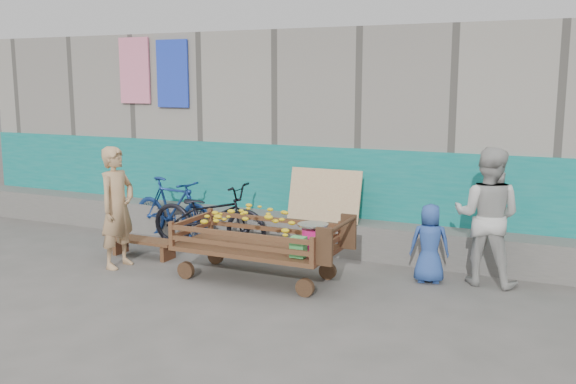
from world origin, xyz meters
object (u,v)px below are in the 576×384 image
at_px(bench, 144,244).
at_px(bicycle_dark, 209,215).
at_px(bicycle_blue, 173,209).
at_px(vendor_man, 117,207).
at_px(woman, 487,216).
at_px(child, 430,243).
at_px(banana_cart, 254,231).

distance_m(bench, bicycle_dark, 0.98).
xyz_separation_m(bicycle_dark, bicycle_blue, (-0.75, 0.20, -0.00)).
height_order(vendor_man, woman, woman).
height_order(child, bicycle_dark, child).
xyz_separation_m(vendor_man, bicycle_blue, (-0.21, 1.46, -0.30)).
bearing_deg(bicycle_blue, child, -87.58).
height_order(vendor_man, bicycle_blue, vendor_man).
distance_m(bench, vendor_man, 0.76).
distance_m(vendor_man, woman, 4.41).
height_order(bicycle_dark, bicycle_blue, bicycle_dark).
height_order(banana_cart, vendor_man, vendor_man).
height_order(banana_cart, woman, woman).
distance_m(banana_cart, child, 2.03).
bearing_deg(banana_cart, bicycle_blue, 148.70).
relative_size(child, bicycle_blue, 0.61).
relative_size(bench, child, 1.05).
bearing_deg(bench, bicycle_blue, 101.97).
height_order(vendor_man, child, vendor_man).
distance_m(woman, child, 0.71).
relative_size(banana_cart, woman, 1.27).
relative_size(bench, bicycle_blue, 0.64).
bearing_deg(vendor_man, banana_cart, -80.10).
xyz_separation_m(bench, bicycle_blue, (-0.20, 0.97, 0.28)).
relative_size(vendor_man, child, 1.64).
bearing_deg(bicycle_dark, banana_cart, -132.32).
bearing_deg(banana_cart, bench, 172.40).
bearing_deg(banana_cart, vendor_man, -171.61).
height_order(child, bicycle_blue, child).
bearing_deg(woman, bench, 13.22).
height_order(woman, bicycle_dark, woman).
distance_m(banana_cart, woman, 2.66).
bearing_deg(woman, child, 24.01).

